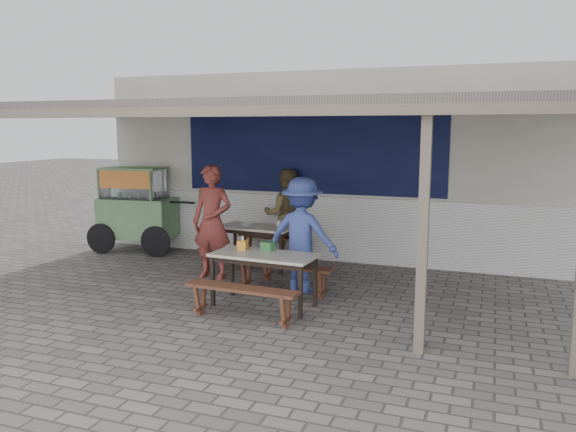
# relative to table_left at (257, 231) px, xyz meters

# --- Properties ---
(ground) EXTENTS (60.00, 60.00, 0.00)m
(ground) POSITION_rel_table_left_xyz_m (0.85, -1.97, -0.67)
(ground) COLOR slate
(ground) RESTS_ON ground
(back_wall) EXTENTS (9.00, 1.28, 3.50)m
(back_wall) POSITION_rel_table_left_xyz_m (0.84, 1.61, 1.05)
(back_wall) COLOR beige
(back_wall) RESTS_ON ground
(warung_roof) EXTENTS (9.00, 4.21, 2.81)m
(warung_roof) POSITION_rel_table_left_xyz_m (0.86, -1.07, 2.05)
(warung_roof) COLOR #605952
(warung_roof) RESTS_ON ground
(table_left) EXTENTS (1.36, 0.75, 0.75)m
(table_left) POSITION_rel_table_left_xyz_m (0.00, 0.00, 0.00)
(table_left) COLOR beige
(table_left) RESTS_ON ground
(bench_left_street) EXTENTS (1.43, 0.39, 0.45)m
(bench_left_street) POSITION_rel_table_left_xyz_m (-0.05, -0.69, -0.33)
(bench_left_street) COLOR brown
(bench_left_street) RESTS_ON ground
(bench_left_wall) EXTENTS (1.43, 0.39, 0.45)m
(bench_left_wall) POSITION_rel_table_left_xyz_m (0.05, 0.69, -0.33)
(bench_left_wall) COLOR brown
(bench_left_wall) RESTS_ON ground
(table_right) EXTENTS (1.47, 0.74, 0.75)m
(table_right) POSITION_rel_table_left_xyz_m (0.96, -1.98, 0.00)
(table_right) COLOR beige
(table_right) RESTS_ON ground
(bench_right_street) EXTENTS (1.55, 0.36, 0.45)m
(bench_right_street) POSITION_rel_table_left_xyz_m (0.92, -2.64, -0.33)
(bench_right_street) COLOR brown
(bench_right_street) RESTS_ON ground
(bench_right_wall) EXTENTS (1.55, 0.36, 0.45)m
(bench_right_wall) POSITION_rel_table_left_xyz_m (1.00, -1.32, -0.33)
(bench_right_wall) COLOR brown
(bench_right_wall) RESTS_ON ground
(vendor_cart) EXTENTS (2.08, 0.97, 1.69)m
(vendor_cart) POSITION_rel_table_left_xyz_m (-2.81, 0.42, 0.25)
(vendor_cart) COLOR #689563
(vendor_cart) RESTS_ON ground
(patron_street_side) EXTENTS (0.69, 0.45, 1.88)m
(patron_street_side) POSITION_rel_table_left_xyz_m (-0.41, -0.88, 0.27)
(patron_street_side) COLOR brown
(patron_street_side) RESTS_ON ground
(patron_wall_side) EXTENTS (1.01, 0.90, 1.71)m
(patron_wall_side) POSITION_rel_table_left_xyz_m (0.26, 0.78, 0.19)
(patron_wall_side) COLOR brown
(patron_wall_side) RESTS_ON ground
(patron_right_table) EXTENTS (1.16, 0.71, 1.74)m
(patron_right_table) POSITION_rel_table_left_xyz_m (1.21, -1.08, 0.20)
(patron_right_table) COLOR #3D4FA5
(patron_right_table) RESTS_ON ground
(tissue_box) EXTENTS (0.14, 0.14, 0.13)m
(tissue_box) POSITION_rel_table_left_xyz_m (0.58, -1.83, 0.15)
(tissue_box) COLOR orange
(tissue_box) RESTS_ON table_right
(donation_box) EXTENTS (0.21, 0.16, 0.12)m
(donation_box) POSITION_rel_table_left_xyz_m (0.94, -1.77, 0.14)
(donation_box) COLOR #2F6B35
(donation_box) RESTS_ON table_right
(condiment_jar) EXTENTS (0.08, 0.08, 0.09)m
(condiment_jar) POSITION_rel_table_left_xyz_m (0.34, 0.20, 0.13)
(condiment_jar) COLOR silver
(condiment_jar) RESTS_ON table_left
(condiment_bowl) EXTENTS (0.23, 0.23, 0.05)m
(condiment_bowl) POSITION_rel_table_left_xyz_m (-0.19, -0.02, 0.11)
(condiment_bowl) COLOR silver
(condiment_bowl) RESTS_ON table_left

